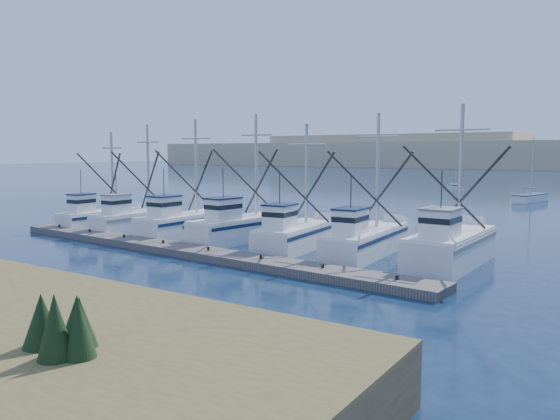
% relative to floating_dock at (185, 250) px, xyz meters
% --- Properties ---
extents(ground, '(500.00, 500.00, 0.00)m').
position_rel_floating_dock_xyz_m(ground, '(6.67, -6.74, -0.22)').
color(ground, '#0C1F38').
rests_on(ground, ground).
extents(floating_dock, '(32.76, 4.76, 0.44)m').
position_rel_floating_dock_xyz_m(floating_dock, '(0.00, 0.00, 0.00)').
color(floating_dock, '#69625E').
rests_on(floating_dock, ground).
extents(trawler_fleet, '(31.06, 8.91, 8.82)m').
position_rel_floating_dock_xyz_m(trawler_fleet, '(1.48, 5.17, 0.76)').
color(trawler_fleet, white).
rests_on(trawler_fleet, ground).
extents(sailboat_near, '(3.24, 6.65, 8.10)m').
position_rel_floating_dock_xyz_m(sailboat_near, '(11.97, 48.52, 0.27)').
color(sailboat_near, white).
rests_on(sailboat_near, ground).
extents(sailboat_far, '(3.70, 5.70, 8.10)m').
position_rel_floating_dock_xyz_m(sailboat_far, '(-1.61, 64.37, 0.28)').
color(sailboat_far, white).
rests_on(sailboat_far, ground).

